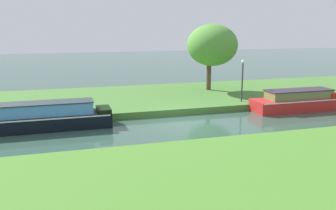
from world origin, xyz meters
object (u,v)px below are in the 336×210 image
object	(u,v)px
willow_tree_left	(212,45)
mooring_post_near	(29,111)
black_narrowboat	(9,119)
lamp_post	(242,75)
red_barge	(297,101)

from	to	relation	value
willow_tree_left	mooring_post_near	world-z (taller)	willow_tree_left
black_narrowboat	lamp_post	distance (m)	14.76
black_narrowboat	lamp_post	world-z (taller)	lamp_post
willow_tree_left	mooring_post_near	xyz separation A→B (m)	(-13.29, -4.99, -3.22)
red_barge	mooring_post_near	distance (m)	16.78
black_narrowboat	willow_tree_left	size ratio (longest dim) A/B	2.05
red_barge	willow_tree_left	bearing A→B (deg)	118.50
lamp_post	mooring_post_near	bearing A→B (deg)	-177.79
red_barge	black_narrowboat	bearing A→B (deg)	-180.00
black_narrowboat	lamp_post	size ratio (longest dim) A/B	3.78
lamp_post	willow_tree_left	bearing A→B (deg)	94.44
willow_tree_left	mooring_post_near	size ratio (longest dim) A/B	6.91
black_narrowboat	willow_tree_left	xyz separation A→B (m)	(14.22, 6.33, 3.31)
red_barge	black_narrowboat	world-z (taller)	black_narrowboat
willow_tree_left	red_barge	bearing A→B (deg)	-61.50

